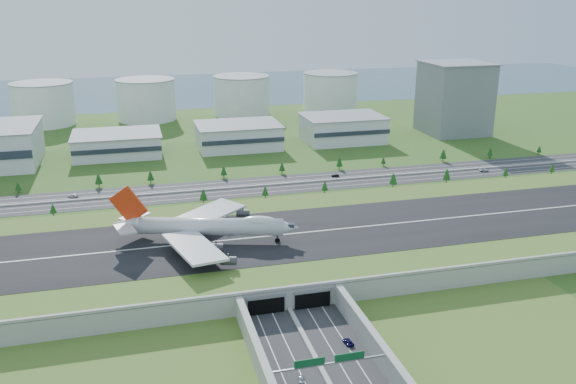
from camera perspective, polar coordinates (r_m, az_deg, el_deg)
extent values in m
plane|color=#314816|center=(265.27, -2.64, -5.86)|extent=(1200.00, 1200.00, 0.00)
cube|color=gray|center=(263.66, -2.65, -5.07)|extent=(520.00, 100.00, 8.00)
cube|color=#425E20|center=(262.07, -2.67, -4.25)|extent=(520.00, 100.00, 0.16)
cube|color=black|center=(262.02, -2.67, -4.22)|extent=(520.00, 58.00, 0.12)
cube|color=silver|center=(261.99, -2.67, -4.21)|extent=(520.00, 0.90, 0.02)
cube|color=gray|center=(218.19, 0.09, -8.95)|extent=(520.00, 1.20, 1.20)
cube|color=gray|center=(185.09, 9.98, -16.39)|extent=(2.40, 100.00, 8.00)
cube|color=black|center=(218.28, -2.05, -10.56)|extent=(13.00, 1.20, 6.00)
cube|color=black|center=(222.10, 2.30, -10.02)|extent=(13.00, 1.20, 6.00)
cylinder|color=gray|center=(189.39, 9.56, -15.66)|extent=(0.70, 0.70, 7.00)
cube|color=gray|center=(181.28, 3.91, -15.72)|extent=(38.00, 0.50, 0.50)
cube|color=#0C4C23|center=(178.87, 2.04, -15.67)|extent=(9.00, 0.30, 2.40)
cube|color=#0C4C23|center=(182.16, 5.79, -15.07)|extent=(9.00, 0.30, 2.40)
cube|color=#28282B|center=(352.71, -5.89, 0.30)|extent=(560.00, 36.00, 0.12)
cylinder|color=#3D2819|center=(330.69, -21.09, -1.93)|extent=(0.50, 0.50, 2.22)
cone|color=#0E3512|center=(329.78, -21.14, -1.46)|extent=(3.45, 3.45, 4.43)
cylinder|color=#3D2819|center=(328.20, -15.48, -1.51)|extent=(0.50, 0.50, 2.05)
cone|color=#0E3512|center=(327.35, -15.52, -1.07)|extent=(3.18, 3.18, 4.09)
cylinder|color=#3D2819|center=(329.73, -7.90, -0.83)|extent=(0.50, 0.50, 2.80)
cone|color=#0E3512|center=(328.59, -7.93, -0.24)|extent=(4.36, 4.36, 5.61)
cylinder|color=#3D2819|center=(335.02, -2.14, -0.39)|extent=(0.50, 0.50, 2.41)
cone|color=#0E3512|center=(334.04, -2.15, 0.11)|extent=(3.76, 3.76, 4.83)
cylinder|color=#3D2819|center=(343.66, 3.46, 0.08)|extent=(0.50, 0.50, 2.45)
cone|color=#0E3512|center=(342.69, 3.47, 0.58)|extent=(3.81, 3.81, 4.90)
cylinder|color=#3D2819|center=(358.19, 9.80, 0.65)|extent=(0.50, 0.50, 3.00)
cone|color=#0E3512|center=(357.07, 9.83, 1.23)|extent=(4.67, 4.67, 6.00)
cylinder|color=#3D2819|center=(373.27, 14.60, 1.04)|extent=(0.50, 0.50, 3.01)
cone|color=#0E3512|center=(372.19, 14.64, 1.60)|extent=(4.68, 4.68, 6.02)
cylinder|color=#3D2819|center=(393.95, 19.67, 1.39)|extent=(0.50, 0.50, 2.20)
cone|color=#0E3512|center=(393.19, 19.71, 1.78)|extent=(3.42, 3.42, 4.40)
cylinder|color=#3D2819|center=(413.02, 23.45, 1.69)|extent=(0.50, 0.50, 2.23)
cone|color=#0E3512|center=(412.28, 23.50, 2.07)|extent=(3.48, 3.48, 4.47)
cylinder|color=#3D2819|center=(375.50, -23.90, 0.07)|extent=(0.50, 0.50, 2.22)
cone|color=#0E3512|center=(374.70, -23.96, 0.48)|extent=(3.45, 3.45, 4.44)
cylinder|color=#3D2819|center=(370.41, -17.27, 0.65)|extent=(0.50, 0.50, 2.79)
cone|color=#0E3512|center=(369.39, -17.32, 1.17)|extent=(4.34, 4.34, 5.58)
cylinder|color=#3D2819|center=(369.93, -12.72, 1.00)|extent=(0.50, 0.50, 2.64)
cone|color=#0E3512|center=(368.97, -12.75, 1.50)|extent=(4.11, 4.11, 5.28)
cylinder|color=#3D2819|center=(373.50, -6.03, 1.52)|extent=(0.50, 0.50, 2.54)
cone|color=#0E3512|center=(372.58, -6.04, 1.99)|extent=(3.95, 3.95, 5.08)
cylinder|color=#3D2819|center=(380.35, -0.57, 1.92)|extent=(0.50, 0.50, 2.46)
cone|color=#0E3512|center=(379.48, -0.57, 2.38)|extent=(3.83, 3.83, 4.92)
cylinder|color=#3D2819|center=(390.89, 4.82, 2.33)|extent=(0.50, 0.50, 2.67)
cone|color=#0E3512|center=(389.97, 4.84, 2.81)|extent=(4.16, 4.16, 5.34)
cylinder|color=#3D2819|center=(401.79, 8.90, 2.56)|extent=(0.50, 0.50, 2.07)
cone|color=#0E3512|center=(401.09, 8.92, 2.93)|extent=(3.21, 3.21, 4.13)
cylinder|color=#3D2819|center=(420.30, 14.29, 2.97)|extent=(0.50, 0.50, 2.93)
cone|color=#0E3512|center=(419.36, 14.33, 3.47)|extent=(4.56, 4.56, 5.86)
cylinder|color=#3D2819|center=(438.28, 18.36, 3.19)|extent=(0.50, 0.50, 2.38)
cone|color=#0E3512|center=(437.55, 18.40, 3.57)|extent=(3.70, 3.70, 4.76)
cylinder|color=#3D2819|center=(460.18, 22.42, 3.40)|extent=(0.50, 0.50, 2.09)
cone|color=#0E3512|center=(459.56, 22.46, 3.72)|extent=(3.25, 3.25, 4.18)
cube|color=silver|center=(438.87, -15.69, 4.31)|extent=(58.00, 42.00, 15.00)
cube|color=silver|center=(444.79, -4.67, 5.25)|extent=(58.00, 42.00, 17.00)
cube|color=silver|center=(464.71, 5.13, 5.93)|extent=(58.00, 42.00, 19.00)
cube|color=slate|center=(505.35, 15.30, 8.44)|extent=(46.00, 46.00, 55.00)
cylinder|color=silver|center=(558.94, -21.91, 7.63)|extent=(50.00, 50.00, 35.00)
cylinder|color=silver|center=(554.66, -13.12, 8.39)|extent=(50.00, 50.00, 35.00)
cylinder|color=silver|center=(563.33, -4.36, 8.96)|extent=(50.00, 50.00, 35.00)
cylinder|color=silver|center=(584.35, 3.97, 9.30)|extent=(50.00, 50.00, 35.00)
cube|color=#345363|center=(726.80, -10.75, 9.41)|extent=(1200.00, 260.00, 0.06)
cylinder|color=silver|center=(257.41, -7.52, -3.20)|extent=(62.65, 25.15, 7.23)
cone|color=silver|center=(254.06, 0.05, -3.33)|extent=(10.73, 9.53, 7.23)
cone|color=silver|center=(264.92, -14.78, -2.94)|extent=(12.90, 10.18, 7.23)
ellipsoid|color=silver|center=(253.82, -2.74, -2.75)|extent=(16.38, 9.83, 4.45)
cube|color=silver|center=(240.78, -8.77, -5.11)|extent=(23.11, 36.56, 1.78)
cube|color=silver|center=(275.86, -7.33, -1.95)|extent=(35.18, 33.41, 1.78)
cylinder|color=#38383D|center=(245.58, -6.75, -5.17)|extent=(6.60, 4.94, 3.39)
cylinder|color=#38383D|center=(233.44, -5.59, -6.42)|extent=(6.60, 4.94, 3.39)
cylinder|color=#38383D|center=(270.38, -5.90, -2.89)|extent=(6.60, 4.94, 3.39)
cylinder|color=#38383D|center=(281.10, -4.23, -2.00)|extent=(6.60, 4.94, 3.39)
cube|color=silver|center=(257.75, -15.01, -3.34)|extent=(9.44, 13.65, 0.68)
cube|color=silver|center=(270.86, -14.13, -2.21)|extent=(13.69, 13.45, 0.68)
cube|color=red|center=(261.70, -14.69, -1.19)|extent=(15.71, 5.61, 16.93)
cylinder|color=black|center=(256.50, -1.00, -4.55)|extent=(2.15, 0.79, 2.15)
cylinder|color=black|center=(257.13, -8.59, -4.71)|extent=(2.15, 0.79, 2.15)
cylinder|color=black|center=(263.68, -8.31, -4.10)|extent=(2.15, 0.79, 2.15)
cylinder|color=black|center=(258.45, -10.07, -4.67)|extent=(2.15, 0.79, 2.15)
cylinder|color=black|center=(264.96, -9.75, -4.06)|extent=(2.15, 0.79, 2.15)
imported|color=#B2B2B7|center=(185.90, 1.27, -17.11)|extent=(2.55, 4.24, 1.35)
imported|color=#0E0D45|center=(203.31, 5.65, -13.78)|extent=(2.80, 5.20, 1.39)
imported|color=black|center=(374.34, 4.45, 1.54)|extent=(4.81, 2.09, 1.54)
imported|color=silver|center=(404.26, 17.86, 1.97)|extent=(6.25, 3.56, 1.64)
imported|color=silver|center=(356.67, -19.48, -0.33)|extent=(6.11, 3.91, 1.65)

